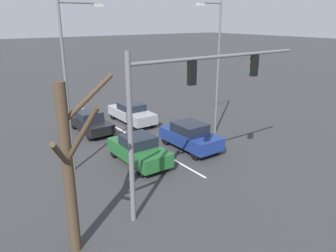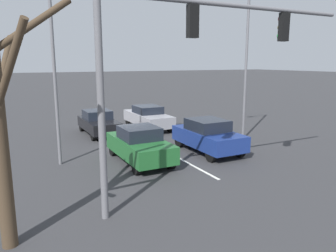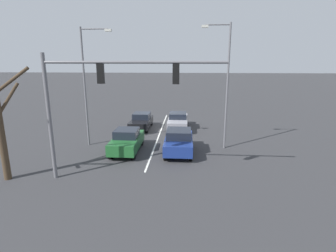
{
  "view_description": "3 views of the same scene",
  "coord_description": "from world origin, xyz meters",
  "px_view_note": "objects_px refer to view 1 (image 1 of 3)",
  "views": [
    {
      "loc": [
        10.1,
        21.13,
        7.6
      ],
      "look_at": [
        -1.24,
        5.28,
        1.16
      ],
      "focal_mm": 35.0,
      "sensor_mm": 36.0,
      "label": 1
    },
    {
      "loc": [
        7.11,
        19.81,
        4.41
      ],
      "look_at": [
        0.9,
        7.77,
        1.72
      ],
      "focal_mm": 35.0,
      "sensor_mm": 36.0,
      "label": 2
    },
    {
      "loc": [
        -2.3,
        23.93,
        6.15
      ],
      "look_at": [
        -1.14,
        7.78,
        2.13
      ],
      "focal_mm": 28.0,
      "sensor_mm": 36.0,
      "label": 3
    }
  ],
  "objects_px": {
    "bare_tree_near": "(70,163)",
    "car_navy_leftlane_front": "(190,136)",
    "car_black_midlane_second": "(91,122)",
    "street_lamp_left_shoulder": "(216,61)",
    "street_lamp_right_shoulder": "(70,77)",
    "car_darkgreen_midlane_front": "(139,150)",
    "traffic_signal_gantry": "(187,94)",
    "car_gray_leftlane_second": "(132,113)"
  },
  "relations": [
    {
      "from": "street_lamp_left_shoulder",
      "to": "street_lamp_right_shoulder",
      "type": "bearing_deg",
      "value": -0.15
    },
    {
      "from": "street_lamp_right_shoulder",
      "to": "car_darkgreen_midlane_front",
      "type": "bearing_deg",
      "value": 156.92
    },
    {
      "from": "bare_tree_near",
      "to": "car_black_midlane_second",
      "type": "bearing_deg",
      "value": -115.08
    },
    {
      "from": "car_navy_leftlane_front",
      "to": "street_lamp_left_shoulder",
      "type": "bearing_deg",
      "value": -157.69
    },
    {
      "from": "traffic_signal_gantry",
      "to": "street_lamp_right_shoulder",
      "type": "relative_size",
      "value": 1.07
    },
    {
      "from": "car_gray_leftlane_second",
      "to": "traffic_signal_gantry",
      "type": "height_order",
      "value": "traffic_signal_gantry"
    },
    {
      "from": "car_darkgreen_midlane_front",
      "to": "car_black_midlane_second",
      "type": "height_order",
      "value": "car_darkgreen_midlane_front"
    },
    {
      "from": "car_navy_leftlane_front",
      "to": "traffic_signal_gantry",
      "type": "bearing_deg",
      "value": 48.8
    },
    {
      "from": "street_lamp_left_shoulder",
      "to": "car_darkgreen_midlane_front",
      "type": "bearing_deg",
      "value": 10.54
    },
    {
      "from": "car_black_midlane_second",
      "to": "traffic_signal_gantry",
      "type": "xyz_separation_m",
      "value": [
        0.21,
        10.84,
        4.01
      ]
    },
    {
      "from": "car_gray_leftlane_second",
      "to": "bare_tree_near",
      "type": "distance_m",
      "value": 14.59
    },
    {
      "from": "car_black_midlane_second",
      "to": "car_darkgreen_midlane_front",
      "type": "bearing_deg",
      "value": 90.73
    },
    {
      "from": "traffic_signal_gantry",
      "to": "car_black_midlane_second",
      "type": "bearing_deg",
      "value": -91.13
    },
    {
      "from": "bare_tree_near",
      "to": "car_navy_leftlane_front",
      "type": "bearing_deg",
      "value": -151.53
    },
    {
      "from": "car_darkgreen_midlane_front",
      "to": "traffic_signal_gantry",
      "type": "height_order",
      "value": "traffic_signal_gantry"
    },
    {
      "from": "car_gray_leftlane_second",
      "to": "street_lamp_right_shoulder",
      "type": "distance_m",
      "value": 9.22
    },
    {
      "from": "bare_tree_near",
      "to": "car_darkgreen_midlane_front",
      "type": "bearing_deg",
      "value": -137.63
    },
    {
      "from": "car_gray_leftlane_second",
      "to": "street_lamp_right_shoulder",
      "type": "xyz_separation_m",
      "value": [
        6.29,
        5.34,
        4.11
      ]
    },
    {
      "from": "car_darkgreen_midlane_front",
      "to": "car_gray_leftlane_second",
      "type": "distance_m",
      "value": 7.39
    },
    {
      "from": "street_lamp_right_shoulder",
      "to": "bare_tree_near",
      "type": "height_order",
      "value": "street_lamp_right_shoulder"
    },
    {
      "from": "car_navy_leftlane_front",
      "to": "street_lamp_right_shoulder",
      "type": "height_order",
      "value": "street_lamp_right_shoulder"
    },
    {
      "from": "traffic_signal_gantry",
      "to": "street_lamp_left_shoulder",
      "type": "distance_m",
      "value": 9.02
    },
    {
      "from": "car_darkgreen_midlane_front",
      "to": "car_navy_leftlane_front",
      "type": "bearing_deg",
      "value": 179.7
    },
    {
      "from": "car_navy_leftlane_front",
      "to": "car_gray_leftlane_second",
      "type": "height_order",
      "value": "car_navy_leftlane_front"
    },
    {
      "from": "traffic_signal_gantry",
      "to": "car_gray_leftlane_second",
      "type": "bearing_deg",
      "value": -108.03
    },
    {
      "from": "car_gray_leftlane_second",
      "to": "traffic_signal_gantry",
      "type": "distance_m",
      "value": 12.32
    },
    {
      "from": "car_gray_leftlane_second",
      "to": "street_lamp_right_shoulder",
      "type": "bearing_deg",
      "value": 40.34
    },
    {
      "from": "street_lamp_left_shoulder",
      "to": "car_gray_leftlane_second",
      "type": "bearing_deg",
      "value": -57.9
    },
    {
      "from": "car_black_midlane_second",
      "to": "car_gray_leftlane_second",
      "type": "bearing_deg",
      "value": -175.87
    },
    {
      "from": "car_darkgreen_midlane_front",
      "to": "bare_tree_near",
      "type": "bearing_deg",
      "value": 42.37
    },
    {
      "from": "traffic_signal_gantry",
      "to": "bare_tree_near",
      "type": "distance_m",
      "value": 5.27
    },
    {
      "from": "car_gray_leftlane_second",
      "to": "car_navy_leftlane_front",
      "type": "bearing_deg",
      "value": 92.52
    },
    {
      "from": "car_darkgreen_midlane_front",
      "to": "car_gray_leftlane_second",
      "type": "relative_size",
      "value": 0.89
    },
    {
      "from": "street_lamp_right_shoulder",
      "to": "street_lamp_left_shoulder",
      "type": "height_order",
      "value": "street_lamp_left_shoulder"
    },
    {
      "from": "traffic_signal_gantry",
      "to": "street_lamp_left_shoulder",
      "type": "xyz_separation_m",
      "value": [
        -6.98,
        -5.72,
        0.19
      ]
    },
    {
      "from": "car_navy_leftlane_front",
      "to": "street_lamp_left_shoulder",
      "type": "distance_m",
      "value": 5.28
    },
    {
      "from": "car_navy_leftlane_front",
      "to": "car_black_midlane_second",
      "type": "distance_m",
      "value": 7.37
    },
    {
      "from": "traffic_signal_gantry",
      "to": "street_lamp_left_shoulder",
      "type": "relative_size",
      "value": 1.05
    },
    {
      "from": "car_black_midlane_second",
      "to": "car_gray_leftlane_second",
      "type": "height_order",
      "value": "car_gray_leftlane_second"
    },
    {
      "from": "street_lamp_left_shoulder",
      "to": "car_black_midlane_second",
      "type": "bearing_deg",
      "value": -37.14
    },
    {
      "from": "car_black_midlane_second",
      "to": "traffic_signal_gantry",
      "type": "distance_m",
      "value": 11.56
    },
    {
      "from": "car_black_midlane_second",
      "to": "car_gray_leftlane_second",
      "type": "relative_size",
      "value": 0.87
    }
  ]
}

